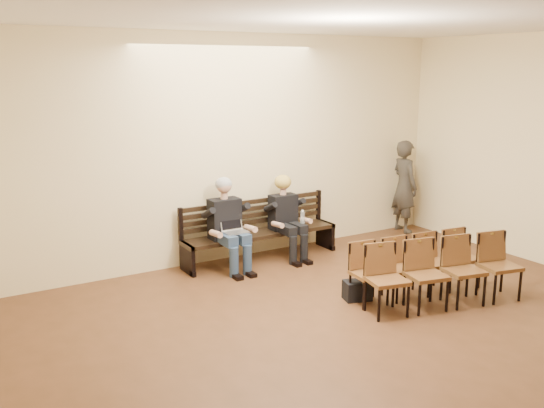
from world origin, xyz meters
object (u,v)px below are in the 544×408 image
(passerby, at_px, (405,180))
(chair_row_back, at_px, (445,273))
(bench, at_px, (261,246))
(bag, at_px, (357,290))
(seated_man, at_px, (228,224))
(chair_row_front, at_px, (417,266))
(water_bottle, at_px, (302,225))
(seated_woman, at_px, (286,220))
(laptop, at_px, (236,234))

(passerby, xyz_separation_m, chair_row_back, (-2.08, -2.98, -0.54))
(bench, relative_size, passerby, 1.33)
(bag, distance_m, chair_row_back, 1.14)
(seated_man, bearing_deg, chair_row_front, -53.88)
(seated_man, distance_m, passerby, 3.77)
(chair_row_front, height_order, chair_row_back, chair_row_back)
(seated_man, relative_size, bag, 4.01)
(water_bottle, distance_m, bag, 1.89)
(seated_woman, relative_size, water_bottle, 5.52)
(chair_row_front, bearing_deg, seated_man, 132.56)
(bench, height_order, chair_row_front, chair_row_front)
(seated_woman, bearing_deg, bag, -95.08)
(laptop, height_order, bag, laptop)
(laptop, bearing_deg, bag, -51.78)
(laptop, distance_m, chair_row_front, 2.65)
(chair_row_front, bearing_deg, laptop, 134.20)
(bench, relative_size, laptop, 7.40)
(seated_woman, xyz_separation_m, bag, (-0.18, -2.01, -0.49))
(seated_man, height_order, bag, seated_man)
(water_bottle, distance_m, passerby, 2.61)
(passerby, height_order, chair_row_front, passerby)
(seated_woman, xyz_separation_m, laptop, (-1.00, -0.18, -0.04))
(bench, distance_m, chair_row_back, 3.06)
(passerby, relative_size, chair_row_back, 0.92)
(water_bottle, xyz_separation_m, chair_row_front, (0.45, -2.07, -0.16))
(seated_woman, distance_m, chair_row_back, 2.83)
(chair_row_front, xyz_separation_m, chair_row_back, (0.01, -0.48, 0.04))
(seated_man, bearing_deg, laptop, -77.50)
(laptop, xyz_separation_m, water_bottle, (1.17, -0.02, -0.02))
(laptop, xyz_separation_m, bag, (0.82, -1.83, -0.45))
(seated_woman, distance_m, laptop, 1.02)
(bench, bearing_deg, bag, -84.04)
(water_bottle, bearing_deg, chair_row_front, -77.78)
(chair_row_front, bearing_deg, passerby, 56.51)
(seated_man, relative_size, laptop, 3.95)
(seated_man, height_order, water_bottle, seated_man)
(chair_row_back, bearing_deg, passerby, 67.59)
(seated_woman, bearing_deg, chair_row_front, -74.82)
(passerby, xyz_separation_m, chair_row_front, (-2.09, -2.50, -0.58))
(water_bottle, bearing_deg, seated_woman, 129.31)
(chair_row_front, relative_size, chair_row_back, 0.92)
(passerby, distance_m, chair_row_front, 3.31)
(bench, relative_size, bag, 7.51)
(chair_row_front, bearing_deg, chair_row_back, -82.11)
(seated_woman, xyz_separation_m, water_bottle, (0.17, -0.21, -0.05))
(bench, relative_size, chair_row_front, 1.34)
(bench, bearing_deg, water_bottle, -29.77)
(seated_woman, height_order, chair_row_front, seated_woman)
(water_bottle, xyz_separation_m, bag, (-0.35, -1.81, -0.43))
(bag, bearing_deg, chair_row_back, -42.53)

